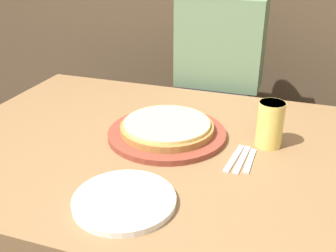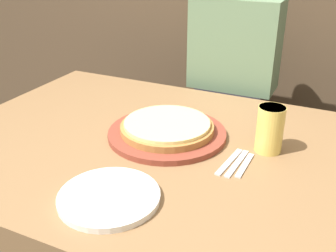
{
  "view_description": "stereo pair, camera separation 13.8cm",
  "coord_description": "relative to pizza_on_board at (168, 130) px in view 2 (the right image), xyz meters",
  "views": [
    {
      "loc": [
        0.4,
        -1.11,
        1.42
      ],
      "look_at": [
        0.0,
        0.06,
        0.82
      ],
      "focal_mm": 42.0,
      "sensor_mm": 36.0,
      "label": 1
    },
    {
      "loc": [
        0.53,
        -1.06,
        1.42
      ],
      "look_at": [
        0.0,
        0.06,
        0.82
      ],
      "focal_mm": 42.0,
      "sensor_mm": 36.0,
      "label": 2
    }
  ],
  "objects": [
    {
      "name": "pizza_on_board",
      "position": [
        0.0,
        0.0,
        0.0
      ],
      "size": [
        0.42,
        0.42,
        0.06
      ],
      "color": "brown",
      "rests_on": "dining_table"
    },
    {
      "name": "beer_glass",
      "position": [
        0.34,
        0.05,
        0.06
      ],
      "size": [
        0.09,
        0.09,
        0.16
      ],
      "color": "#E5C65B",
      "rests_on": "dining_table"
    },
    {
      "name": "spoon",
      "position": [
        0.3,
        -0.08,
        -0.02
      ],
      "size": [
        0.02,
        0.15,
        0.0
      ],
      "color": "silver",
      "rests_on": "dining_table"
    },
    {
      "name": "dining_table",
      "position": [
        -0.0,
        -0.06,
        -0.41
      ],
      "size": [
        1.53,
        1.1,
        0.78
      ],
      "color": "olive",
      "rests_on": "ground_plane"
    },
    {
      "name": "fork",
      "position": [
        0.25,
        -0.08,
        -0.02
      ],
      "size": [
        0.04,
        0.18,
        0.0
      ],
      "color": "silver",
      "rests_on": "dining_table"
    },
    {
      "name": "dinner_knife",
      "position": [
        0.28,
        -0.08,
        -0.02
      ],
      "size": [
        0.03,
        0.18,
        0.0
      ],
      "color": "silver",
      "rests_on": "dining_table"
    },
    {
      "name": "dinner_plate",
      "position": [
        0.02,
        -0.41,
        -0.02
      ],
      "size": [
        0.28,
        0.28,
        0.02
      ],
      "color": "white",
      "rests_on": "dining_table"
    },
    {
      "name": "diner_person",
      "position": [
        0.04,
        0.65,
        -0.14
      ],
      "size": [
        0.4,
        0.2,
        1.36
      ],
      "color": "#33333D",
      "rests_on": "ground_plane"
    }
  ]
}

